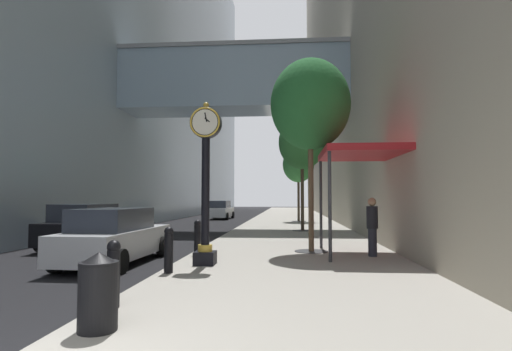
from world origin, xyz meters
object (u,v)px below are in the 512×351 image
street_tree_mid_far (298,165)px  car_silver_near (115,237)px  bollard_nearest (113,272)px  bollard_third (197,236)px  street_clock (206,175)px  street_tree_mid_near (302,143)px  car_black_mid (86,226)px  trash_bin (98,290)px  pedestrian_walking (372,225)px  car_white_far (220,210)px  bollard_second (169,249)px  street_tree_near (310,105)px

street_tree_mid_far → car_silver_near: (-5.79, -19.31, -3.63)m
bollard_nearest → bollard_third: 6.14m
bollard_nearest → street_clock: bearing=81.7°
street_tree_mid_near → car_black_mid: 11.81m
street_tree_mid_near → trash_bin: bearing=-101.1°
car_black_mid → street_clock: bearing=-38.4°
bollard_third → pedestrian_walking: size_ratio=0.61×
street_clock → trash_bin: size_ratio=4.18×
street_clock → car_black_mid: (-5.57, 4.42, -1.73)m
pedestrian_walking → trash_bin: bearing=-124.8°
street_tree_mid_far → street_clock: bearing=-98.4°
street_tree_mid_near → car_silver_near: (-5.79, -10.73, -4.14)m
pedestrian_walking → car_white_far: (-8.68, 23.60, -0.29)m
trash_bin → street_tree_mid_near: bearing=78.9°
bollard_nearest → car_silver_near: 5.49m
bollard_nearest → trash_bin: bollard_nearest is taller
street_clock → car_silver_near: (-2.81, 0.73, -1.76)m
street_tree_mid_near → street_clock: bearing=-104.6°
bollard_nearest → bollard_second: 3.07m
car_black_mid → bollard_third: bearing=-27.5°
street_tree_mid_far → car_black_mid: (-8.55, -15.62, -3.60)m
car_silver_near → trash_bin: bearing=-68.1°
street_tree_mid_far → car_black_mid: 18.17m
street_tree_mid_far → bollard_second: bearing=-99.6°
street_clock → pedestrian_walking: 5.35m
pedestrian_walking → car_silver_near: 7.69m
bollard_second → car_white_far: bearing=97.0°
bollard_nearest → car_silver_near: car_silver_near is taller
street_clock → car_white_far: (-3.90, 25.51, -1.75)m
bollard_third → street_tree_mid_near: 11.10m
street_tree_mid_far → trash_bin: street_tree_mid_far is taller
street_tree_mid_near → car_white_far: size_ratio=1.46×
bollard_second → street_tree_mid_near: 13.85m
street_tree_mid_far → car_white_far: street_tree_mid_far is taller
car_silver_near → bollard_nearest: bearing=-66.5°
bollard_second → street_tree_mid_far: 21.89m
street_tree_near → pedestrian_walking: size_ratio=3.64×
street_tree_mid_near → car_silver_near: size_ratio=1.35×
street_clock → street_tree_mid_near: (2.98, 11.46, 2.38)m
trash_bin → car_black_mid: 11.17m
bollard_third → street_tree_mid_near: street_tree_mid_near is taller
bollard_second → car_white_far: size_ratio=0.25×
trash_bin → car_silver_near: bearing=111.9°
car_silver_near → car_white_far: bearing=92.5°
bollard_second → street_tree_mid_far: (3.60, 21.27, 3.71)m
bollard_third → car_black_mid: size_ratio=0.25×
bollard_second → trash_bin: 4.22m
bollard_third → car_silver_near: bearing=-153.1°
car_silver_near → pedestrian_walking: bearing=8.9°
bollard_nearest → street_tree_mid_near: (3.60, 15.76, 4.22)m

